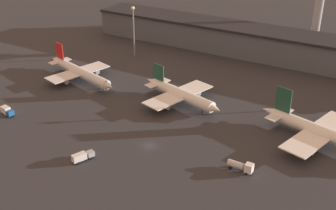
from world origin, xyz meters
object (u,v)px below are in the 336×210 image
airplane_2 (324,134)px  airplane_1 (181,95)px  service_vehicle_0 (7,111)px  control_tower (320,2)px  service_vehicle_1 (241,166)px  service_vehicle_2 (82,156)px  airplane_0 (80,72)px

airplane_2 → airplane_1: bearing=-167.2°
service_vehicle_0 → control_tower: size_ratio=0.15×
airplane_1 → airplane_2: size_ratio=0.83×
service_vehicle_0 → control_tower: bearing=69.6°
service_vehicle_0 → service_vehicle_1: service_vehicle_1 is taller
service_vehicle_2 → service_vehicle_0: bearing=100.1°
service_vehicle_1 → service_vehicle_2: size_ratio=1.06×
service_vehicle_1 → control_tower: bearing=95.2°
airplane_1 → service_vehicle_1: bearing=-24.0°
airplane_1 → service_vehicle_0: size_ratio=6.55×
airplane_2 → service_vehicle_1: size_ratio=6.07×
airplane_2 → service_vehicle_2: 76.81m
airplane_2 → airplane_0: bearing=-164.7°
airplane_2 → control_tower: (-27.26, 99.31, 19.52)m
service_vehicle_0 → airplane_2: bearing=29.1°
airplane_0 → airplane_1: bearing=18.0°
service_vehicle_1 → control_tower: size_ratio=0.19×
airplane_0 → service_vehicle_0: (-1.20, -38.59, -1.81)m
airplane_2 → service_vehicle_2: bearing=-126.7°
airplane_1 → airplane_2: (53.91, -2.05, 0.07)m
airplane_2 → control_tower: bearing=120.3°
airplane_1 → airplane_2: 53.95m
airplane_0 → airplane_2: bearing=15.3°
airplane_0 → control_tower: (75.29, 99.83, 19.71)m
airplane_0 → airplane_1: airplane_0 is taller
airplane_1 → service_vehicle_0: airplane_1 is taller
airplane_1 → control_tower: bearing=89.7°
service_vehicle_0 → service_vehicle_2: size_ratio=0.82×
service_vehicle_2 → airplane_2: bearing=-30.6°
airplane_1 → service_vehicle_1: 47.51m
airplane_0 → service_vehicle_1: airplane_0 is taller
airplane_0 → control_tower: 126.58m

